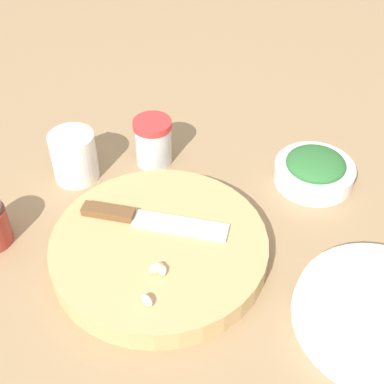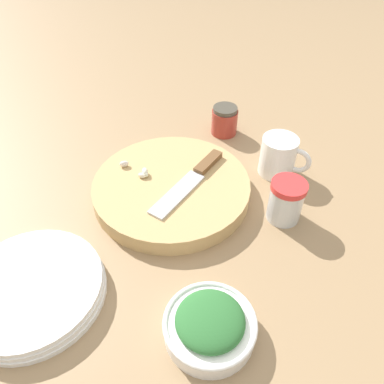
{
  "view_description": "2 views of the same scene",
  "coord_description": "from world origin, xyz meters",
  "px_view_note": "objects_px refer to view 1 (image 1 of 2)",
  "views": [
    {
      "loc": [
        0.1,
        -0.58,
        0.6
      ],
      "look_at": [
        -0.01,
        -0.01,
        0.07
      ],
      "focal_mm": 50.0,
      "sensor_mm": 36.0,
      "label": 1
    },
    {
      "loc": [
        0.41,
        0.25,
        0.53
      ],
      "look_at": [
        -0.02,
        -0.02,
        0.06
      ],
      "focal_mm": 35.0,
      "sensor_mm": 36.0,
      "label": 2
    }
  ],
  "objects_px": {
    "herb_bowl": "(315,170)",
    "spice_jar": "(153,141)",
    "plate_stack": "(380,314)",
    "cutting_board": "(159,248)",
    "chef_knife": "(145,219)",
    "coffee_mug": "(75,155)",
    "garlic_cloves": "(155,277)"
  },
  "relations": [
    {
      "from": "spice_jar",
      "to": "garlic_cloves",
      "type": "bearing_deg",
      "value": -75.51
    },
    {
      "from": "herb_bowl",
      "to": "spice_jar",
      "type": "xyz_separation_m",
      "value": [
        -0.28,
        0.0,
        0.02
      ]
    },
    {
      "from": "cutting_board",
      "to": "plate_stack",
      "type": "distance_m",
      "value": 0.31
    },
    {
      "from": "cutting_board",
      "to": "plate_stack",
      "type": "xyz_separation_m",
      "value": [
        0.31,
        -0.05,
        -0.0
      ]
    },
    {
      "from": "chef_knife",
      "to": "herb_bowl",
      "type": "relative_size",
      "value": 1.64
    },
    {
      "from": "spice_jar",
      "to": "coffee_mug",
      "type": "relative_size",
      "value": 0.78
    },
    {
      "from": "spice_jar",
      "to": "coffee_mug",
      "type": "distance_m",
      "value": 0.14
    },
    {
      "from": "coffee_mug",
      "to": "plate_stack",
      "type": "height_order",
      "value": "coffee_mug"
    },
    {
      "from": "cutting_board",
      "to": "plate_stack",
      "type": "relative_size",
      "value": 1.38
    },
    {
      "from": "garlic_cloves",
      "to": "coffee_mug",
      "type": "xyz_separation_m",
      "value": [
        -0.19,
        0.22,
        0.0
      ]
    },
    {
      "from": "chef_knife",
      "to": "garlic_cloves",
      "type": "xyz_separation_m",
      "value": [
        0.04,
        -0.1,
        0.0
      ]
    },
    {
      "from": "spice_jar",
      "to": "cutting_board",
      "type": "bearing_deg",
      "value": -74.09
    },
    {
      "from": "chef_knife",
      "to": "coffee_mug",
      "type": "height_order",
      "value": "coffee_mug"
    },
    {
      "from": "cutting_board",
      "to": "herb_bowl",
      "type": "distance_m",
      "value": 0.31
    },
    {
      "from": "cutting_board",
      "to": "spice_jar",
      "type": "xyz_separation_m",
      "value": [
        -0.06,
        0.22,
        0.03
      ]
    },
    {
      "from": "herb_bowl",
      "to": "spice_jar",
      "type": "relative_size",
      "value": 1.6
    },
    {
      "from": "herb_bowl",
      "to": "plate_stack",
      "type": "height_order",
      "value": "herb_bowl"
    },
    {
      "from": "chef_knife",
      "to": "coffee_mug",
      "type": "xyz_separation_m",
      "value": [
        -0.15,
        0.12,
        0.0
      ]
    },
    {
      "from": "cutting_board",
      "to": "chef_knife",
      "type": "height_order",
      "value": "chef_knife"
    },
    {
      "from": "chef_knife",
      "to": "coffee_mug",
      "type": "relative_size",
      "value": 2.04
    },
    {
      "from": "chef_knife",
      "to": "plate_stack",
      "type": "bearing_deg",
      "value": 77.42
    },
    {
      "from": "chef_knife",
      "to": "coffee_mug",
      "type": "bearing_deg",
      "value": -126.16
    },
    {
      "from": "garlic_cloves",
      "to": "spice_jar",
      "type": "height_order",
      "value": "spice_jar"
    },
    {
      "from": "cutting_board",
      "to": "spice_jar",
      "type": "height_order",
      "value": "spice_jar"
    },
    {
      "from": "chef_knife",
      "to": "herb_bowl",
      "type": "height_order",
      "value": "herb_bowl"
    },
    {
      "from": "spice_jar",
      "to": "herb_bowl",
      "type": "bearing_deg",
      "value": -0.35
    },
    {
      "from": "coffee_mug",
      "to": "cutting_board",
      "type": "bearing_deg",
      "value": -40.16
    },
    {
      "from": "garlic_cloves",
      "to": "plate_stack",
      "type": "relative_size",
      "value": 0.33
    },
    {
      "from": "garlic_cloves",
      "to": "herb_bowl",
      "type": "bearing_deg",
      "value": 54.27
    },
    {
      "from": "plate_stack",
      "to": "cutting_board",
      "type": "bearing_deg",
      "value": 169.95
    },
    {
      "from": "cutting_board",
      "to": "spice_jar",
      "type": "distance_m",
      "value": 0.23
    },
    {
      "from": "herb_bowl",
      "to": "spice_jar",
      "type": "bearing_deg",
      "value": 179.65
    }
  ]
}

